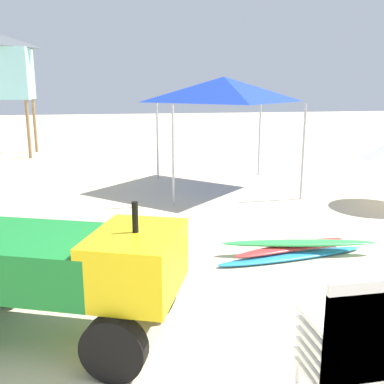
{
  "coord_description": "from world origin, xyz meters",
  "views": [
    {
      "loc": [
        -1.27,
        -3.09,
        2.55
      ],
      "look_at": [
        0.01,
        3.65,
        0.92
      ],
      "focal_mm": 41.78,
      "sensor_mm": 36.0,
      "label": 1
    }
  ],
  "objects_px": {
    "utility_cart": "(60,267)",
    "surfboard_pile": "(294,249)",
    "stacked_plastic_chairs": "(346,344)",
    "popup_canopy": "(224,89)",
    "lifeguard_tower": "(4,67)"
  },
  "relations": [
    {
      "from": "utility_cart",
      "to": "surfboard_pile",
      "type": "bearing_deg",
      "value": 27.38
    },
    {
      "from": "stacked_plastic_chairs",
      "to": "surfboard_pile",
      "type": "distance_m",
      "value": 3.67
    },
    {
      "from": "utility_cart",
      "to": "stacked_plastic_chairs",
      "type": "xyz_separation_m",
      "value": [
        2.15,
        -1.75,
        -0.04
      ]
    },
    {
      "from": "utility_cart",
      "to": "popup_canopy",
      "type": "height_order",
      "value": "popup_canopy"
    },
    {
      "from": "utility_cart",
      "to": "surfboard_pile",
      "type": "relative_size",
      "value": 1.09
    },
    {
      "from": "surfboard_pile",
      "to": "lifeguard_tower",
      "type": "distance_m",
      "value": 13.57
    },
    {
      "from": "stacked_plastic_chairs",
      "to": "surfboard_pile",
      "type": "bearing_deg",
      "value": 71.93
    },
    {
      "from": "popup_canopy",
      "to": "lifeguard_tower",
      "type": "bearing_deg",
      "value": 133.26
    },
    {
      "from": "utility_cart",
      "to": "lifeguard_tower",
      "type": "height_order",
      "value": "lifeguard_tower"
    },
    {
      "from": "lifeguard_tower",
      "to": "stacked_plastic_chairs",
      "type": "bearing_deg",
      "value": -71.08
    },
    {
      "from": "stacked_plastic_chairs",
      "to": "surfboard_pile",
      "type": "xyz_separation_m",
      "value": [
        1.12,
        3.44,
        -0.63
      ]
    },
    {
      "from": "surfboard_pile",
      "to": "lifeguard_tower",
      "type": "bearing_deg",
      "value": 118.4
    },
    {
      "from": "utility_cart",
      "to": "surfboard_pile",
      "type": "xyz_separation_m",
      "value": [
        3.27,
        1.69,
        -0.67
      ]
    },
    {
      "from": "stacked_plastic_chairs",
      "to": "popup_canopy",
      "type": "bearing_deg",
      "value": 81.48
    },
    {
      "from": "utility_cart",
      "to": "popup_canopy",
      "type": "xyz_separation_m",
      "value": [
        3.38,
        6.51,
        1.69
      ]
    }
  ]
}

